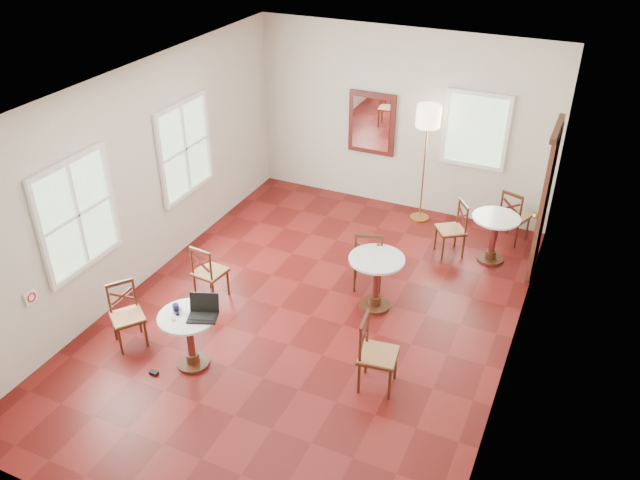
# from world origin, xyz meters

# --- Properties ---
(ground) EXTENTS (7.00, 7.00, 0.00)m
(ground) POSITION_xyz_m (0.00, 0.00, 0.00)
(ground) COLOR #5F1210
(ground) RESTS_ON ground
(room_shell) EXTENTS (5.02, 7.02, 3.01)m
(room_shell) POSITION_xyz_m (-0.06, 0.27, 1.89)
(room_shell) COLOR beige
(room_shell) RESTS_ON ground
(cafe_table_near) EXTENTS (0.68, 0.68, 0.72)m
(cafe_table_near) POSITION_xyz_m (-0.88, -1.42, 0.44)
(cafe_table_near) COLOR #401F10
(cafe_table_near) RESTS_ON ground
(cafe_table_mid) EXTENTS (0.73, 0.73, 0.77)m
(cafe_table_mid) POSITION_xyz_m (0.69, 0.55, 0.48)
(cafe_table_mid) COLOR #401F10
(cafe_table_mid) RESTS_ON ground
(cafe_table_back) EXTENTS (0.69, 0.69, 0.73)m
(cafe_table_back) POSITION_xyz_m (1.86, 2.36, 0.45)
(cafe_table_back) COLOR #401F10
(cafe_table_back) RESTS_ON ground
(chair_near_a) EXTENTS (0.43, 0.43, 0.84)m
(chair_near_a) POSITION_xyz_m (-1.41, -0.19, 0.42)
(chair_near_a) COLOR #401F10
(chair_near_a) RESTS_ON ground
(chair_near_b) EXTENTS (0.53, 0.53, 0.83)m
(chair_near_b) POSITION_xyz_m (-1.80, -1.39, 0.41)
(chair_near_b) COLOR #401F10
(chair_near_b) RESTS_ON ground
(chair_mid_a) EXTENTS (0.54, 0.54, 0.92)m
(chair_mid_a) POSITION_xyz_m (0.43, 0.95, 0.46)
(chair_mid_a) COLOR #401F10
(chair_mid_a) RESTS_ON ground
(chair_mid_b) EXTENTS (0.48, 0.48, 0.92)m
(chair_mid_b) POSITION_xyz_m (1.21, -0.85, 0.46)
(chair_mid_b) COLOR #401F10
(chair_mid_b) RESTS_ON ground
(chair_back_a) EXTENTS (0.52, 0.52, 0.87)m
(chair_back_a) POSITION_xyz_m (2.03, 3.05, 0.44)
(chair_back_a) COLOR #401F10
(chair_back_a) RESTS_ON ground
(chair_back_b) EXTENTS (0.54, 0.54, 0.85)m
(chair_back_b) POSITION_xyz_m (1.26, 2.28, 0.42)
(chair_back_b) COLOR #401F10
(chair_back_b) RESTS_ON ground
(floor_lamp) EXTENTS (0.38, 0.38, 1.95)m
(floor_lamp) POSITION_xyz_m (0.52, 3.15, 1.65)
(floor_lamp) COLOR #BF8C3F
(floor_lamp) RESTS_ON ground
(laptop) EXTENTS (0.41, 0.38, 0.24)m
(laptop) POSITION_xyz_m (-0.71, -1.33, 0.78)
(laptop) COLOR black
(laptop) RESTS_ON cafe_table_near
(mouse) EXTENTS (0.10, 0.07, 0.03)m
(mouse) POSITION_xyz_m (-0.99, -1.45, 0.74)
(mouse) COLOR black
(mouse) RESTS_ON cafe_table_near
(navy_mug) EXTENTS (0.11, 0.07, 0.08)m
(navy_mug) POSITION_xyz_m (-1.04, -1.39, 0.76)
(navy_mug) COLOR #111037
(navy_mug) RESTS_ON cafe_table_near
(water_glass) EXTENTS (0.06, 0.06, 0.09)m
(water_glass) POSITION_xyz_m (-0.95, -1.56, 0.77)
(water_glass) COLOR white
(water_glass) RESTS_ON cafe_table_near
(power_adapter) EXTENTS (0.10, 0.06, 0.04)m
(power_adapter) POSITION_xyz_m (-1.19, -1.76, 0.02)
(power_adapter) COLOR black
(power_adapter) RESTS_ON ground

